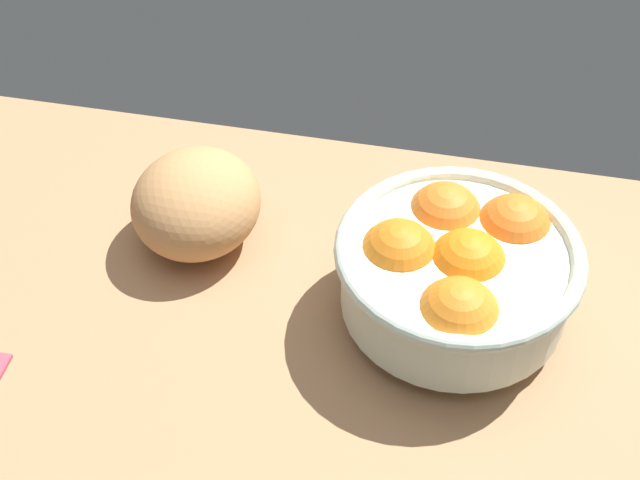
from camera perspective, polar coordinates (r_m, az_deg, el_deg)
The scene contains 3 objects.
ground_plane at distance 91.90cm, azimuth -5.19°, elevation -4.38°, with size 81.16×53.83×3.00cm, color #AB7B54.
fruit_bowl at distance 85.41cm, azimuth 8.66°, elevation -1.82°, with size 23.33×23.33×11.12cm.
bread_loaf at distance 93.90cm, azimuth -7.90°, elevation 2.35°, with size 14.43×13.42×9.93cm, color tan.
Camera 1 is at (20.32, -56.31, 68.23)cm, focal length 50.18 mm.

